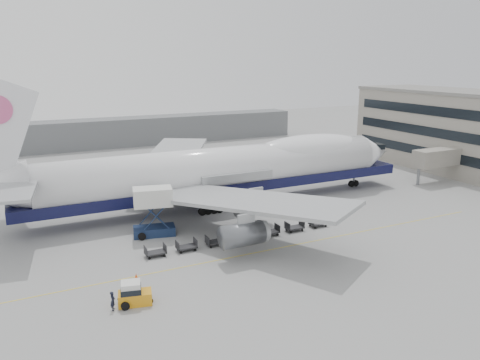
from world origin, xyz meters
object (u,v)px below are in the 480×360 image
catering_truck (153,209)px  ground_worker (113,301)px  airliner (225,169)px  baggage_tug (133,294)px

catering_truck → ground_worker: size_ratio=3.49×
airliner → catering_truck: bearing=-150.4°
catering_truck → baggage_tug: (-6.46, -15.89, -2.49)m
baggage_tug → ground_worker: (-1.88, -0.23, -0.08)m
ground_worker → baggage_tug: bearing=-60.0°
catering_truck → airliner: bearing=41.7°
ground_worker → catering_truck: bearing=-4.3°
catering_truck → baggage_tug: catering_truck is taller
baggage_tug → ground_worker: 1.89m
airliner → catering_truck: 15.32m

